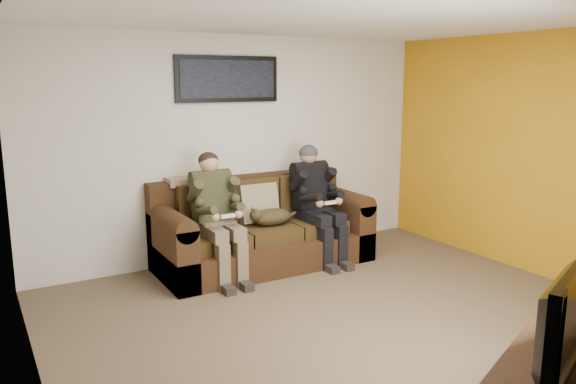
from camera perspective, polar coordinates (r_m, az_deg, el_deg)
floor at (r=5.11m, az=6.41°, el=-12.89°), size 5.00×5.00×0.00m
ceiling at (r=4.69m, az=7.14°, el=17.46°), size 5.00×5.00×0.00m
wall_back at (r=6.65m, az=-4.94°, el=4.45°), size 5.00×0.00×5.00m
wall_left at (r=3.83m, az=-24.85°, el=-1.67°), size 0.00×4.50×4.50m
wall_right at (r=6.53m, az=24.65°, el=3.34°), size 0.00×4.50×4.50m
accent_wall_right at (r=6.52m, az=24.60°, el=3.33°), size 0.00×4.50×4.50m
sofa at (r=6.49m, az=-2.82°, el=-4.04°), size 2.42×1.04×0.99m
throw_pillow at (r=6.45m, az=-3.04°, el=-1.12°), size 0.46×0.22×0.46m
throw_blanket at (r=6.34m, az=-10.05°, el=1.13°), size 0.49×0.24×0.09m
person_left at (r=5.96m, az=-7.30°, el=-1.64°), size 0.51×0.87×1.34m
person_right at (r=6.53m, az=2.84°, el=-0.39°), size 0.51×0.86×1.35m
cat at (r=6.30m, az=-1.79°, el=-2.52°), size 0.66×0.26×0.24m
framed_poster at (r=6.51m, az=-6.13°, el=11.34°), size 1.25×0.05×0.52m
television at (r=3.48m, az=25.12°, el=-11.30°), size 1.11×0.58×0.65m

